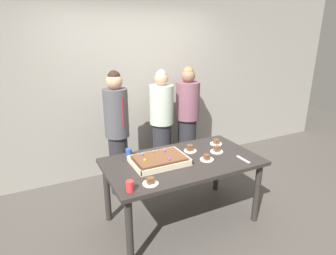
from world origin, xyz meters
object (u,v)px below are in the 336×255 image
object	(u,v)px
drink_cup_nearest	(130,186)
person_striped_tie_right	(187,118)
plated_slice_center_front	(190,149)
person_serving_front	(162,123)
drink_cup_middle	(129,153)
sheet_cake	(159,160)
plated_slice_far_left	(217,150)
party_table	(182,168)
cake_server_utensil	(243,159)
person_green_shirt_behind	(117,132)
plated_slice_near_left	(216,143)
plated_slice_near_right	(151,182)
plated_slice_far_right	(207,158)

from	to	relation	value
drink_cup_nearest	person_striped_tie_right	bearing A→B (deg)	46.07
person_striped_tie_right	plated_slice_center_front	bearing A→B (deg)	13.08
person_serving_front	drink_cup_middle	bearing A→B (deg)	-18.33
sheet_cake	plated_slice_far_left	bearing A→B (deg)	-2.58
drink_cup_nearest	drink_cup_middle	world-z (taller)	same
party_table	sheet_cake	size ratio (longest dim) A/B	2.87
person_serving_front	person_striped_tie_right	size ratio (longest dim) A/B	0.99
cake_server_utensil	person_green_shirt_behind	world-z (taller)	person_green_shirt_behind
plated_slice_near_left	plated_slice_near_right	size ratio (longest dim) A/B	1.00
plated_slice_center_front	cake_server_utensil	xyz separation A→B (m)	(0.41, -0.46, -0.02)
sheet_cake	plated_slice_near_right	distance (m)	0.45
plated_slice_far_left	person_striped_tie_right	bearing A→B (deg)	76.73
party_table	sheet_cake	distance (m)	0.29
drink_cup_middle	cake_server_utensil	bearing A→B (deg)	-29.59
party_table	plated_slice_center_front	distance (m)	0.29
cake_server_utensil	person_striped_tie_right	distance (m)	1.47
party_table	plated_slice_far_left	bearing A→B (deg)	2.05
party_table	drink_cup_middle	distance (m)	0.62
plated_slice_center_front	plated_slice_near_left	bearing A→B (deg)	6.47
plated_slice_far_left	person_serving_front	distance (m)	1.13
drink_cup_nearest	person_green_shirt_behind	xyz separation A→B (m)	(0.28, 1.28, 0.06)
party_table	plated_slice_center_front	xyz separation A→B (m)	(0.20, 0.18, 0.12)
plated_slice_far_left	person_striped_tie_right	xyz separation A→B (m)	(0.27, 1.16, 0.04)
plated_slice_center_front	drink_cup_middle	size ratio (longest dim) A/B	1.50
plated_slice_near_right	person_green_shirt_behind	distance (m)	1.25
person_striped_tie_right	party_table	bearing A→B (deg)	9.28
plated_slice_center_front	sheet_cake	bearing A→B (deg)	-164.63
person_green_shirt_behind	person_striped_tie_right	size ratio (longest dim) A/B	1.03
sheet_cake	plated_slice_near_left	bearing A→B (deg)	11.24
plated_slice_near_right	person_striped_tie_right	distance (m)	1.96
sheet_cake	plated_slice_center_front	bearing A→B (deg)	15.37
plated_slice_near_left	plated_slice_far_right	world-z (taller)	plated_slice_far_right
plated_slice_center_front	drink_cup_nearest	xyz separation A→B (m)	(-0.93, -0.53, 0.02)
sheet_cake	plated_slice_far_left	size ratio (longest dim) A/B	3.92
plated_slice_far_right	cake_server_utensil	xyz separation A→B (m)	(0.37, -0.17, -0.02)
person_green_shirt_behind	person_striped_tie_right	bearing A→B (deg)	89.17
cake_server_utensil	party_table	bearing A→B (deg)	154.67
party_table	person_striped_tie_right	bearing A→B (deg)	57.67
plated_slice_far_left	drink_cup_middle	size ratio (longest dim) A/B	1.50
plated_slice_far_left	plated_slice_far_right	bearing A→B (deg)	-149.93
drink_cup_middle	cake_server_utensil	distance (m)	1.28
party_table	plated_slice_far_right	distance (m)	0.29
party_table	drink_cup_nearest	bearing A→B (deg)	-154.14
plated_slice_near_right	plated_slice_far_left	world-z (taller)	plated_slice_far_left
plated_slice_near_left	person_green_shirt_behind	size ratio (longest dim) A/B	0.09
plated_slice_far_left	plated_slice_center_front	xyz separation A→B (m)	(-0.27, 0.16, 0.00)
plated_slice_near_left	drink_cup_nearest	size ratio (longest dim) A/B	1.50
person_green_shirt_behind	person_striped_tie_right	xyz separation A→B (m)	(1.19, 0.25, -0.04)
party_table	drink_cup_nearest	world-z (taller)	drink_cup_nearest
cake_server_utensil	plated_slice_near_left	bearing A→B (deg)	90.10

